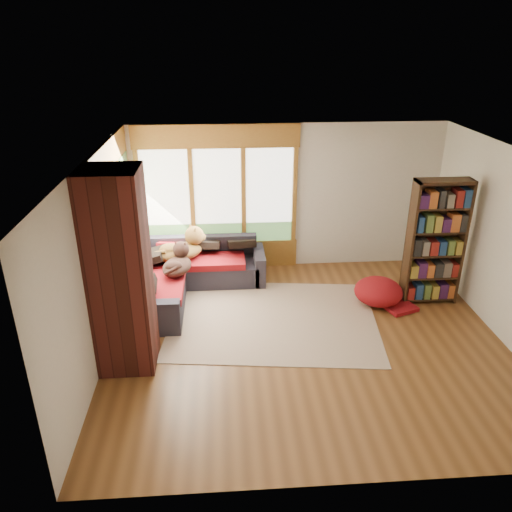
# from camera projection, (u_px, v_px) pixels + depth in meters

# --- Properties ---
(floor) EXTENTS (5.50, 5.50, 0.00)m
(floor) POSITION_uv_depth(u_px,v_px,m) (306.00, 339.00, 7.08)
(floor) COLOR brown
(floor) RESTS_ON ground
(ceiling) EXTENTS (5.50, 5.50, 0.00)m
(ceiling) POSITION_uv_depth(u_px,v_px,m) (315.00, 157.00, 6.01)
(ceiling) COLOR white
(wall_back) EXTENTS (5.50, 0.04, 2.60)m
(wall_back) POSITION_uv_depth(u_px,v_px,m) (286.00, 198.00, 8.82)
(wall_back) COLOR silver
(wall_back) RESTS_ON ground
(wall_front) EXTENTS (5.50, 0.04, 2.60)m
(wall_front) POSITION_uv_depth(u_px,v_px,m) (359.00, 375.00, 4.28)
(wall_front) COLOR silver
(wall_front) RESTS_ON ground
(wall_left) EXTENTS (0.04, 5.00, 2.60)m
(wall_left) POSITION_uv_depth(u_px,v_px,m) (97.00, 262.00, 6.37)
(wall_left) COLOR silver
(wall_left) RESTS_ON ground
(wall_right) EXTENTS (0.04, 5.00, 2.60)m
(wall_right) POSITION_uv_depth(u_px,v_px,m) (511.00, 250.00, 6.73)
(wall_right) COLOR silver
(wall_right) RESTS_ON ground
(windows_back) EXTENTS (2.82, 0.10, 1.90)m
(windows_back) POSITION_uv_depth(u_px,v_px,m) (218.00, 197.00, 8.70)
(windows_back) COLOR olive
(windows_back) RESTS_ON wall_back
(windows_left) EXTENTS (0.10, 2.62, 1.90)m
(windows_left) POSITION_uv_depth(u_px,v_px,m) (116.00, 225.00, 7.44)
(windows_left) COLOR olive
(windows_left) RESTS_ON wall_left
(roller_blind) EXTENTS (0.03, 0.72, 0.90)m
(roller_blind) POSITION_uv_depth(u_px,v_px,m) (125.00, 184.00, 8.03)
(roller_blind) COLOR #5D7E4E
(roller_blind) RESTS_ON wall_left
(brick_chimney) EXTENTS (0.70, 0.70, 2.60)m
(brick_chimney) POSITION_uv_depth(u_px,v_px,m) (120.00, 273.00, 6.07)
(brick_chimney) COLOR #471914
(brick_chimney) RESTS_ON ground
(sectional_sofa) EXTENTS (2.20, 2.20, 0.80)m
(sectional_sofa) POSITION_uv_depth(u_px,v_px,m) (175.00, 272.00, 8.38)
(sectional_sofa) COLOR #23212B
(sectional_sofa) RESTS_ON ground
(area_rug) EXTENTS (3.33, 2.70, 0.01)m
(area_rug) POSITION_uv_depth(u_px,v_px,m) (273.00, 319.00, 7.56)
(area_rug) COLOR beige
(area_rug) RESTS_ON ground
(bookshelf) EXTENTS (0.86, 0.29, 2.01)m
(bookshelf) POSITION_uv_depth(u_px,v_px,m) (435.00, 243.00, 7.70)
(bookshelf) COLOR #352011
(bookshelf) RESTS_ON ground
(pouf) EXTENTS (0.88, 0.88, 0.41)m
(pouf) POSITION_uv_depth(u_px,v_px,m) (378.00, 291.00, 7.94)
(pouf) COLOR maroon
(pouf) RESTS_ON area_rug
(dog_tan) EXTENTS (0.95, 0.84, 0.46)m
(dog_tan) POSITION_uv_depth(u_px,v_px,m) (183.00, 243.00, 8.32)
(dog_tan) COLOR brown
(dog_tan) RESTS_ON sectional_sofa
(dog_brindle) EXTENTS (0.58, 0.77, 0.38)m
(dog_brindle) POSITION_uv_depth(u_px,v_px,m) (178.00, 257.00, 7.88)
(dog_brindle) COLOR black
(dog_brindle) RESTS_ON sectional_sofa
(throw_pillows) EXTENTS (1.98, 1.68, 0.45)m
(throw_pillows) POSITION_uv_depth(u_px,v_px,m) (176.00, 242.00, 8.32)
(throw_pillows) COLOR black
(throw_pillows) RESTS_ON sectional_sofa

